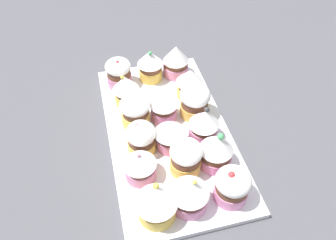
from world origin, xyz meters
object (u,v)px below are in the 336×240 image
cupcake_0 (232,186)px  cupcake_12 (140,165)px  cupcake_5 (176,61)px  cupcake_15 (126,89)px  baking_tray (168,132)px  cupcake_10 (150,65)px  cupcake_4 (190,82)px  cupcake_1 (216,150)px  cupcake_7 (186,157)px  cupcake_9 (163,105)px  cupcake_11 (156,202)px  cupcake_6 (190,193)px  cupcake_13 (141,137)px  cupcake_2 (204,124)px  cupcake_16 (119,72)px  cupcake_14 (135,111)px  cupcake_8 (170,133)px  cupcake_3 (195,101)px

cupcake_0 → cupcake_12: cupcake_0 is taller
cupcake_5 → cupcake_15: size_ratio=1.05×
baking_tray → cupcake_10: size_ratio=5.59×
cupcake_4 → cupcake_12: size_ratio=1.03×
cupcake_5 → cupcake_1: bearing=-179.3°
cupcake_7 → cupcake_9: (13.28, 0.96, -0.01)cm
cupcake_1 → cupcake_9: cupcake_1 is taller
cupcake_11 → cupcake_12: cupcake_11 is taller
cupcake_4 → cupcake_0: bearing=178.8°
cupcake_1 → cupcake_5: 26.39cm
cupcake_9 → cupcake_10: (13.05, -0.18, 0.36)cm
cupcake_0 → cupcake_9: cupcake_0 is taller
cupcake_6 → cupcake_13: 14.34cm
cupcake_5 → cupcake_12: 29.10cm
cupcake_2 → cupcake_10: (19.98, 6.14, 0.26)cm
cupcake_10 → cupcake_12: cupcake_10 is taller
cupcake_7 → cupcake_16: size_ratio=1.01×
cupcake_0 → cupcake_1: cupcake_1 is taller
cupcake_4 → cupcake_14: 14.01cm
cupcake_10 → cupcake_12: (-25.84, 7.22, -0.64)cm
cupcake_4 → cupcake_11: size_ratio=0.84×
cupcake_6 → cupcake_14: cupcake_6 is taller
cupcake_6 → cupcake_14: size_ratio=1.09×
cupcake_11 → cupcake_13: cupcake_11 is taller
cupcake_15 → cupcake_14: bearing=-173.2°
cupcake_2 → cupcake_1: bearing=-178.3°
cupcake_16 → cupcake_7: bearing=-162.8°
cupcake_5 → cupcake_15: bearing=118.4°
cupcake_8 → cupcake_10: bearing=-1.5°
cupcake_9 → cupcake_14: bearing=90.7°
cupcake_4 → cupcake_7: size_ratio=0.97×
baking_tray → cupcake_3: (3.17, -6.36, 4.36)cm
cupcake_9 → cupcake_8: bearing=177.4°
cupcake_5 → cupcake_4: bearing=-171.9°
cupcake_3 → cupcake_14: size_ratio=1.10×
cupcake_10 → cupcake_5: bearing=-89.3°
cupcake_6 → cupcake_5: bearing=-11.2°
cupcake_13 → cupcake_15: 13.27cm
cupcake_0 → cupcake_2: size_ratio=0.94×
cupcake_0 → cupcake_8: bearing=28.6°
cupcake_3 → cupcake_13: (-6.51, 12.29, -0.42)cm
cupcake_12 → cupcake_13: (5.88, -1.29, 0.04)cm
cupcake_11 → cupcake_12: bearing=8.2°
cupcake_2 → cupcake_0: bearing=-178.3°
cupcake_3 → cupcake_5: cupcake_5 is taller
cupcake_1 → cupcake_8: (5.76, 6.84, -0.25)cm
cupcake_0 → cupcake_14: size_ratio=1.05×
cupcake_10 → cupcake_16: (-0.34, 7.28, -0.51)cm
cupcake_9 → cupcake_14: (-0.07, 5.60, -0.12)cm
cupcake_4 → cupcake_11: bearing=153.3°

